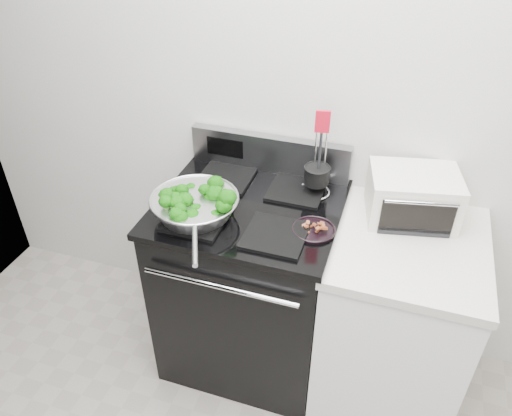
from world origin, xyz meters
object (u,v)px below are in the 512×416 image
at_px(gas_range, 250,282).
at_px(skillet, 195,205).
at_px(toaster_oven, 412,196).
at_px(bacon_plate, 314,228).
at_px(utensil_holder, 316,180).

distance_m(gas_range, skillet, 0.57).
relative_size(skillet, toaster_oven, 1.37).
relative_size(gas_range, bacon_plate, 6.43).
bearing_deg(skillet, utensil_holder, 12.14).
distance_m(gas_range, utensil_holder, 0.62).
distance_m(skillet, bacon_plate, 0.50).
bearing_deg(toaster_oven, utensil_holder, 167.78).
xyz_separation_m(bacon_plate, toaster_oven, (0.36, 0.27, 0.06)).
xyz_separation_m(utensil_holder, toaster_oven, (0.41, -0.00, 0.00)).
xyz_separation_m(skillet, toaster_oven, (0.85, 0.32, 0.02)).
xyz_separation_m(gas_range, utensil_holder, (0.25, 0.18, 0.53)).
distance_m(utensil_holder, toaster_oven, 0.41).
xyz_separation_m(gas_range, bacon_plate, (0.31, -0.09, 0.48)).
height_order(utensil_holder, toaster_oven, utensil_holder).
bearing_deg(utensil_holder, gas_range, -156.82).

